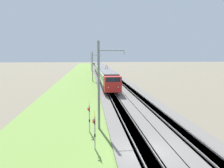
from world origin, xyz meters
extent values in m
plane|color=#7A705B|center=(0.00, 0.00, 0.00)|extent=(400.00, 400.00, 0.00)
cube|color=slate|center=(50.00, 0.00, 0.15)|extent=(240.00, 4.40, 0.30)
cube|color=slate|center=(50.00, -4.33, 0.15)|extent=(240.00, 4.40, 0.30)
cube|color=#4C4238|center=(50.00, 0.00, 0.15)|extent=(240.00, 1.57, 0.30)
cube|color=gray|center=(50.00, 0.53, 0.38)|extent=(240.00, 0.07, 0.15)
cube|color=gray|center=(50.00, -0.53, 0.38)|extent=(240.00, 0.07, 0.15)
cube|color=#4C4238|center=(50.00, -4.33, 0.15)|extent=(240.00, 1.57, 0.30)
cube|color=gray|center=(50.00, -3.79, 0.38)|extent=(240.00, 0.07, 0.15)
cube|color=gray|center=(50.00, -4.86, 0.38)|extent=(240.00, 0.07, 0.15)
cube|color=olive|center=(50.00, 6.34, 0.06)|extent=(240.00, 11.87, 0.12)
cube|color=red|center=(21.68, 0.00, 2.29)|extent=(2.22, 2.86, 2.57)
cube|color=black|center=(21.35, 0.00, 3.15)|extent=(1.60, 2.38, 0.77)
sphere|color=#F2EAC6|center=(20.62, 0.82, 1.87)|extent=(0.20, 0.20, 0.20)
sphere|color=#F2EAC6|center=(20.62, -0.82, 1.87)|extent=(0.20, 0.20, 0.20)
cube|color=#2D2D33|center=(31.98, 0.00, 1.36)|extent=(18.36, 2.98, 0.72)
cube|color=silver|center=(31.98, 0.00, 2.65)|extent=(18.36, 2.98, 1.85)
cube|color=black|center=(31.98, 0.00, 2.79)|extent=(16.89, 3.00, 0.78)
cube|color=#515156|center=(31.98, 0.00, 3.70)|extent=(18.36, 2.74, 0.25)
cube|color=black|center=(31.98, 0.00, 0.72)|extent=(17.44, 2.53, 0.55)
cylinder|color=black|center=(24.60, 0.53, 0.88)|extent=(0.86, 0.12, 0.86)
cylinder|color=black|center=(24.60, -0.53, 0.88)|extent=(0.86, 0.12, 0.86)
cube|color=#2D2D33|center=(52.05, 0.00, 1.36)|extent=(20.58, 2.98, 0.72)
cube|color=silver|center=(52.05, 0.00, 2.65)|extent=(20.58, 2.98, 1.85)
cube|color=black|center=(52.05, 0.00, 2.79)|extent=(18.94, 3.00, 0.78)
cube|color=#515156|center=(52.05, 0.00, 3.70)|extent=(20.58, 2.74, 0.25)
cube|color=black|center=(52.05, 0.00, 0.72)|extent=(19.55, 2.53, 0.55)
cube|color=#2D2D33|center=(73.23, 0.00, 1.36)|extent=(20.58, 2.98, 0.72)
cube|color=silver|center=(73.23, 0.00, 2.65)|extent=(20.58, 2.98, 1.85)
cube|color=black|center=(73.23, 0.00, 2.79)|extent=(18.94, 3.00, 0.78)
cube|color=#515156|center=(73.23, 0.00, 3.70)|extent=(20.58, 2.74, 0.25)
cube|color=black|center=(73.23, 0.00, 0.72)|extent=(19.55, 2.53, 0.55)
cylinder|color=black|center=(34.73, 0.17, 4.37)|extent=(0.06, 0.33, 1.08)
cylinder|color=black|center=(34.73, -0.17, 4.37)|extent=(0.06, 0.33, 1.08)
cube|color=black|center=(24.60, 0.00, 0.00)|extent=(0.10, 0.10, 0.00)
cylinder|color=beige|center=(1.13, 3.53, 1.32)|extent=(0.11, 0.11, 2.64)
cylinder|color=black|center=(1.13, 3.53, 1.19)|extent=(0.12, 0.12, 0.25)
cube|color=black|center=(1.13, 3.53, 2.29)|extent=(0.70, 0.06, 0.36)
sphere|color=red|center=(0.90, 3.60, 2.29)|extent=(0.20, 0.20, 0.20)
sphere|color=red|center=(1.35, 3.60, 2.29)|extent=(0.20, 0.20, 0.20)
cube|color=yellow|center=(1.13, 3.53, 2.76)|extent=(0.49, 0.03, 0.49)
cube|color=yellow|center=(1.13, 3.53, 2.76)|extent=(0.49, 0.03, 0.49)
cylinder|color=beige|center=(4.84, 3.92, 1.32)|extent=(0.11, 0.11, 2.64)
cylinder|color=black|center=(4.84, 3.92, 1.19)|extent=(0.12, 0.12, 0.25)
cube|color=black|center=(4.84, 3.92, 2.29)|extent=(0.70, 0.06, 0.36)
sphere|color=red|center=(4.62, 3.99, 2.29)|extent=(0.20, 0.20, 0.20)
sphere|color=red|center=(5.07, 3.99, 2.29)|extent=(0.20, 0.20, 0.20)
cube|color=yellow|center=(4.84, 3.92, 2.76)|extent=(0.49, 0.03, 0.49)
cube|color=yellow|center=(4.84, 3.92, 2.76)|extent=(0.49, 0.03, 0.49)
cylinder|color=slate|center=(5.72, 3.01, 4.23)|extent=(0.22, 0.22, 8.47)
cylinder|color=slate|center=(5.72, 1.81, 7.57)|extent=(0.08, 2.40, 0.08)
cylinder|color=#B2ADA8|center=(5.72, 0.61, 7.37)|extent=(0.10, 0.10, 0.30)
cylinder|color=slate|center=(43.62, 3.01, 4.02)|extent=(0.22, 0.22, 8.03)
cylinder|color=slate|center=(43.62, 1.81, 7.13)|extent=(0.08, 2.40, 0.08)
cylinder|color=#B2ADA8|center=(43.62, 0.61, 6.93)|extent=(0.10, 0.10, 0.30)
cylinder|color=slate|center=(81.52, 3.01, 3.94)|extent=(0.22, 0.22, 7.88)
cylinder|color=slate|center=(81.52, 1.81, 6.98)|extent=(0.08, 2.40, 0.08)
cylinder|color=#B2ADA8|center=(81.52, 0.61, 6.78)|extent=(0.10, 0.10, 0.30)
camera|label=1|loc=(-14.62, 3.87, 7.18)|focal=35.00mm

